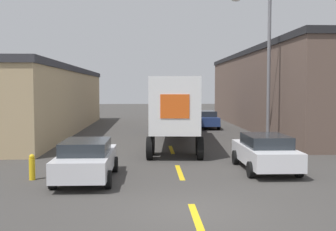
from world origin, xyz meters
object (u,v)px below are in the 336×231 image
parked_car_right_near (265,152)px  street_lamp (265,60)px  fire_hydrant (32,167)px  semi_truck (175,104)px  parked_car_right_far (205,119)px  parked_car_left_near (86,159)px

parked_car_right_near → street_lamp: 8.75m
parked_car_right_near → fire_hydrant: 9.16m
parked_car_right_near → semi_truck: bearing=108.5°
parked_car_right_far → parked_car_right_near: 18.41m
parked_car_right_near → fire_hydrant: bearing=-171.3°
parked_car_left_near → street_lamp: size_ratio=0.52×
parked_car_right_near → parked_car_left_near: bearing=-168.1°
parked_car_left_near → street_lamp: street_lamp is taller
parked_car_right_near → street_lamp: street_lamp is taller
parked_car_left_near → street_lamp: 13.35m
semi_truck → street_lamp: street_lamp is taller
semi_truck → parked_car_right_far: bearing=75.1°
street_lamp → parked_car_left_near: bearing=-135.4°
semi_truck → parked_car_left_near: (-3.94, -10.72, -1.60)m
parked_car_right_far → street_lamp: bearing=-79.8°
parked_car_right_near → parked_car_right_far: bearing=90.0°
fire_hydrant → semi_truck: bearing=60.8°
parked_car_right_near → fire_hydrant: parked_car_right_near is taller
parked_car_left_near → parked_car_right_near: size_ratio=1.00×
semi_truck → parked_car_left_near: size_ratio=3.26×
parked_car_left_near → parked_car_right_near: bearing=11.9°
semi_truck → fire_hydrant: semi_truck is taller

